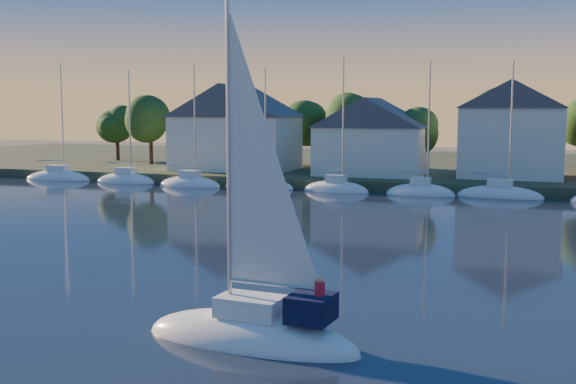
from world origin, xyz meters
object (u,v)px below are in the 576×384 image
at_px(clubhouse_west, 236,126).
at_px(clubhouse_centre, 372,135).
at_px(hero_sailboat, 254,328).
at_px(clubhouse_east, 512,128).

height_order(clubhouse_west, clubhouse_centre, clubhouse_west).
bearing_deg(clubhouse_west, hero_sailboat, -65.99).
bearing_deg(clubhouse_west, clubhouse_east, 1.91).
relative_size(clubhouse_west, clubhouse_centre, 1.18).
bearing_deg(clubhouse_centre, hero_sailboat, -81.61).
distance_m(clubhouse_east, hero_sailboat, 54.84).
relative_size(clubhouse_centre, clubhouse_east, 1.10).
height_order(clubhouse_west, hero_sailboat, hero_sailboat).
xyz_separation_m(clubhouse_west, clubhouse_east, (30.00, 1.00, 0.07)).
xyz_separation_m(clubhouse_west, hero_sailboat, (23.70, -53.21, -5.38)).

